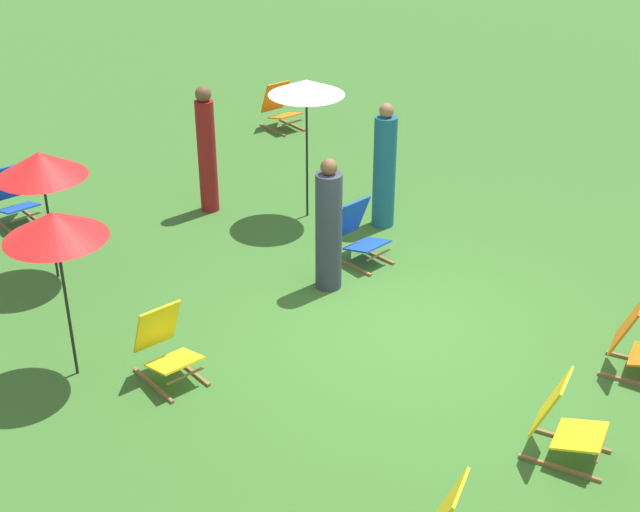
% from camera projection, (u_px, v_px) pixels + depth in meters
% --- Properties ---
extents(ground_plane, '(40.00, 40.00, 0.00)m').
position_uv_depth(ground_plane, '(401.00, 325.00, 10.25)').
color(ground_plane, '#386B28').
extents(deckchair_0, '(0.63, 0.85, 0.83)m').
position_uv_depth(deckchair_0, '(280.00, 108.00, 15.95)').
color(deckchair_0, olive).
rests_on(deckchair_0, ground).
extents(deckchair_1, '(0.61, 0.84, 0.83)m').
position_uv_depth(deckchair_1, '(166.00, 347.00, 9.19)').
color(deckchair_1, olive).
rests_on(deckchair_1, ground).
extents(deckchair_2, '(0.60, 0.83, 0.83)m').
position_uv_depth(deckchair_2, '(13.00, 198.00, 12.50)').
color(deckchair_2, olive).
rests_on(deckchair_2, ground).
extents(deckchair_6, '(0.62, 0.84, 0.83)m').
position_uv_depth(deckchair_6, '(639.00, 343.00, 9.25)').
color(deckchair_6, olive).
rests_on(deckchair_6, ground).
extents(deckchair_8, '(0.62, 0.84, 0.83)m').
position_uv_depth(deckchair_8, '(564.00, 422.00, 8.11)').
color(deckchair_8, olive).
rests_on(deckchair_8, ground).
extents(deckchair_9, '(0.57, 0.81, 0.83)m').
position_uv_depth(deckchair_9, '(359.00, 234.00, 11.49)').
color(deckchair_9, olive).
rests_on(deckchair_9, ground).
extents(umbrella_0, '(1.05, 1.05, 2.02)m').
position_uv_depth(umbrella_0, '(306.00, 88.00, 11.95)').
color(umbrella_0, black).
rests_on(umbrella_0, ground).
extents(umbrella_1, '(1.03, 1.03, 1.89)m').
position_uv_depth(umbrella_1, '(55.00, 226.00, 8.59)').
color(umbrella_1, black).
rests_on(umbrella_1, ground).
extents(umbrella_2, '(1.10, 1.10, 1.69)m').
position_uv_depth(umbrella_2, '(40.00, 165.00, 10.54)').
color(umbrella_2, black).
rests_on(umbrella_2, ground).
extents(person_0, '(0.41, 0.41, 1.70)m').
position_uv_depth(person_0, '(329.00, 229.00, 10.67)').
color(person_0, '#333847').
rests_on(person_0, ground).
extents(person_1, '(0.36, 0.36, 1.87)m').
position_uv_depth(person_1, '(207.00, 151.00, 12.60)').
color(person_1, maroon).
rests_on(person_1, ground).
extents(person_2, '(0.36, 0.36, 1.79)m').
position_uv_depth(person_2, '(384.00, 169.00, 12.19)').
color(person_2, '#195972').
rests_on(person_2, ground).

